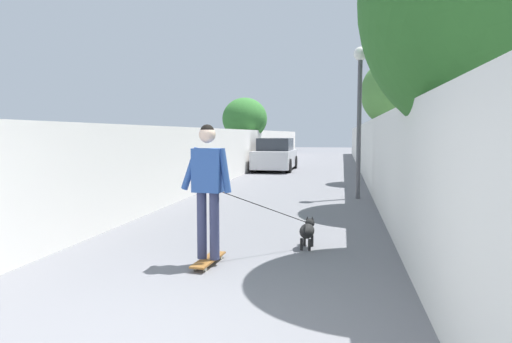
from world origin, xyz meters
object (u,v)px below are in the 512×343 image
object	(u,v)px
skateboard	(208,260)
car_near	(275,155)
tree_right_distant	(435,39)
person_skateboarder	(208,180)
lamp_post	(360,95)
dog	(307,230)
tree_left_mid	(245,119)
tree_right_far	(391,94)

from	to	relation	value
skateboard	car_near	xyz separation A→B (m)	(15.22, 1.40, 0.65)
tree_right_distant	person_skateboarder	bearing A→B (deg)	143.83
tree_right_distant	person_skateboarder	distance (m)	6.90
lamp_post	skateboard	distance (m)	7.42
tree_right_distant	dog	world-z (taller)	tree_right_distant
lamp_post	skateboard	bearing A→B (deg)	161.76
tree_left_mid	tree_right_distant	distance (m)	13.51
tree_right_far	tree_right_distant	world-z (taller)	tree_right_distant
person_skateboarder	dog	distance (m)	1.87
tree_right_far	lamp_post	world-z (taller)	tree_right_far
tree_left_mid	dog	xyz separation A→B (m)	(-15.48, -4.43, -2.23)
tree_right_far	person_skateboarder	world-z (taller)	tree_right_far
tree_left_mid	skateboard	world-z (taller)	tree_left_mid
tree_right_distant	car_near	size ratio (longest dim) A/B	1.30
tree_right_far	tree_right_distant	distance (m)	5.56
skateboard	car_near	size ratio (longest dim) A/B	0.20
person_skateboarder	lamp_post	bearing A→B (deg)	-18.24
lamp_post	car_near	world-z (taller)	lamp_post
lamp_post	car_near	size ratio (longest dim) A/B	1.00
tree_right_far	dog	size ratio (longest dim) A/B	3.02
skateboard	lamp_post	bearing A→B (deg)	-18.24
tree_left_mid	car_near	bearing A→B (deg)	-127.61
person_skateboarder	dog	bearing A→B (deg)	-47.17
tree_left_mid	lamp_post	distance (m)	11.40
skateboard	dog	world-z (taller)	dog
lamp_post	person_skateboarder	size ratio (longest dim) A/B	2.26
tree_left_mid	lamp_post	world-z (taller)	lamp_post
tree_left_mid	lamp_post	xyz separation A→B (m)	(-10.05, -5.37, 0.28)
tree_right_far	car_near	xyz separation A→B (m)	(4.60, 4.78, -2.44)
lamp_post	person_skateboarder	xyz separation A→B (m)	(-6.56, 2.16, -1.65)
skateboard	dog	size ratio (longest dim) A/B	0.57
tree_right_distant	person_skateboarder	xyz separation A→B (m)	(-5.12, 3.74, -2.73)
tree_right_distant	skateboard	world-z (taller)	tree_right_distant
tree_right_far	skateboard	distance (m)	11.56
tree_left_mid	dog	size ratio (longest dim) A/B	2.49
skateboard	car_near	bearing A→B (deg)	5.25
person_skateboarder	car_near	bearing A→B (deg)	5.25
tree_right_distant	person_skateboarder	world-z (taller)	tree_right_distant
tree_right_distant	lamp_post	distance (m)	2.40
tree_left_mid	tree_right_far	size ratio (longest dim) A/B	0.82
tree_right_far	skateboard	xyz separation A→B (m)	(-10.62, 3.39, -3.08)
tree_right_distant	skateboard	size ratio (longest dim) A/B	6.43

